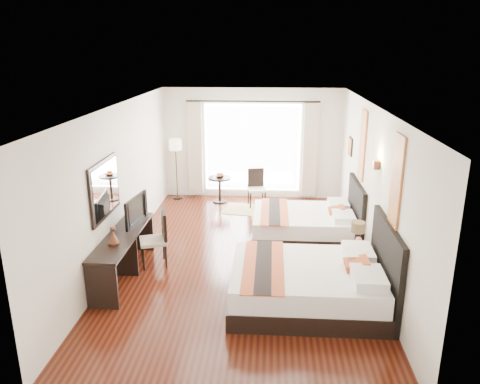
# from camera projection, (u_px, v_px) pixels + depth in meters

# --- Properties ---
(floor) EXTENTS (4.50, 7.50, 0.01)m
(floor) POSITION_uv_depth(u_px,v_px,m) (243.00, 258.00, 8.71)
(floor) COLOR #330C09
(floor) RESTS_ON ground
(ceiling) EXTENTS (4.50, 7.50, 0.02)m
(ceiling) POSITION_uv_depth(u_px,v_px,m) (244.00, 107.00, 7.87)
(ceiling) COLOR white
(ceiling) RESTS_ON wall_headboard
(wall_headboard) EXTENTS (0.01, 7.50, 2.80)m
(wall_headboard) POSITION_uv_depth(u_px,v_px,m) (372.00, 188.00, 8.14)
(wall_headboard) COLOR silver
(wall_headboard) RESTS_ON floor
(wall_desk) EXTENTS (0.01, 7.50, 2.80)m
(wall_desk) POSITION_uv_depth(u_px,v_px,m) (120.00, 183.00, 8.43)
(wall_desk) COLOR silver
(wall_desk) RESTS_ON floor
(wall_window) EXTENTS (4.50, 0.01, 2.80)m
(wall_window) POSITION_uv_depth(u_px,v_px,m) (253.00, 144.00, 11.86)
(wall_window) COLOR silver
(wall_window) RESTS_ON floor
(wall_entry) EXTENTS (4.50, 0.01, 2.80)m
(wall_entry) POSITION_uv_depth(u_px,v_px,m) (221.00, 291.00, 4.72)
(wall_entry) COLOR silver
(wall_entry) RESTS_ON floor
(window_glass) EXTENTS (2.40, 0.02, 2.20)m
(window_glass) POSITION_uv_depth(u_px,v_px,m) (252.00, 148.00, 11.87)
(window_glass) COLOR white
(window_glass) RESTS_ON wall_window
(sheer_curtain) EXTENTS (2.30, 0.02, 2.10)m
(sheer_curtain) POSITION_uv_depth(u_px,v_px,m) (252.00, 148.00, 11.81)
(sheer_curtain) COLOR white
(sheer_curtain) RESTS_ON wall_window
(drape_left) EXTENTS (0.35, 0.14, 2.35)m
(drape_left) POSITION_uv_depth(u_px,v_px,m) (195.00, 149.00, 11.88)
(drape_left) COLOR #B7A58D
(drape_left) RESTS_ON floor
(drape_right) EXTENTS (0.35, 0.14, 2.35)m
(drape_right) POSITION_uv_depth(u_px,v_px,m) (310.00, 150.00, 11.69)
(drape_right) COLOR #B7A58D
(drape_right) RESTS_ON floor
(art_panel_near) EXTENTS (0.03, 0.50, 1.35)m
(art_panel_near) POSITION_uv_depth(u_px,v_px,m) (396.00, 182.00, 6.52)
(art_panel_near) COLOR maroon
(art_panel_near) RESTS_ON wall_headboard
(art_panel_far) EXTENTS (0.03, 0.50, 1.35)m
(art_panel_far) POSITION_uv_depth(u_px,v_px,m) (363.00, 145.00, 8.99)
(art_panel_far) COLOR maroon
(art_panel_far) RESTS_ON wall_headboard
(wall_sconce) EXTENTS (0.10, 0.14, 0.14)m
(wall_sconce) POSITION_uv_depth(u_px,v_px,m) (376.00, 165.00, 7.62)
(wall_sconce) COLOR #4B2A1A
(wall_sconce) RESTS_ON wall_headboard
(mirror_frame) EXTENTS (0.04, 1.25, 0.95)m
(mirror_frame) POSITION_uv_depth(u_px,v_px,m) (105.00, 189.00, 7.60)
(mirror_frame) COLOR black
(mirror_frame) RESTS_ON wall_desk
(mirror_glass) EXTENTS (0.01, 1.12, 0.82)m
(mirror_glass) POSITION_uv_depth(u_px,v_px,m) (106.00, 189.00, 7.60)
(mirror_glass) COLOR white
(mirror_glass) RESTS_ON mirror_frame
(bed_near) EXTENTS (2.34, 1.82, 1.32)m
(bed_near) POSITION_uv_depth(u_px,v_px,m) (312.00, 283.00, 7.07)
(bed_near) COLOR black
(bed_near) RESTS_ON floor
(bed_far) EXTENTS (2.12, 1.65, 1.19)m
(bed_far) POSITION_uv_depth(u_px,v_px,m) (307.00, 223.00, 9.54)
(bed_far) COLOR black
(bed_far) RESTS_ON floor
(nightstand) EXTENTS (0.38, 0.47, 0.45)m
(nightstand) POSITION_uv_depth(u_px,v_px,m) (358.00, 259.00, 8.14)
(nightstand) COLOR black
(nightstand) RESTS_ON floor
(table_lamp) EXTENTS (0.24, 0.24, 0.38)m
(table_lamp) POSITION_uv_depth(u_px,v_px,m) (358.00, 229.00, 8.05)
(table_lamp) COLOR black
(table_lamp) RESTS_ON nightstand
(vase) EXTENTS (0.16, 0.16, 0.13)m
(vase) POSITION_uv_depth(u_px,v_px,m) (358.00, 244.00, 7.92)
(vase) COLOR black
(vase) RESTS_ON nightstand
(console_desk) EXTENTS (0.50, 2.20, 0.76)m
(console_desk) POSITION_uv_depth(u_px,v_px,m) (124.00, 255.00, 7.94)
(console_desk) COLOR black
(console_desk) RESTS_ON floor
(television) EXTENTS (0.23, 0.88, 0.50)m
(television) POSITION_uv_depth(u_px,v_px,m) (132.00, 209.00, 8.27)
(television) COLOR black
(television) RESTS_ON console_desk
(bronze_figurine) EXTENTS (0.21, 0.21, 0.27)m
(bronze_figurine) POSITION_uv_depth(u_px,v_px,m) (113.00, 237.00, 7.39)
(bronze_figurine) COLOR #4B2A1A
(bronze_figurine) RESTS_ON console_desk
(desk_chair) EXTENTS (0.59, 0.59, 0.99)m
(desk_chair) POSITION_uv_depth(u_px,v_px,m) (155.00, 249.00, 8.36)
(desk_chair) COLOR beige
(desk_chair) RESTS_ON floor
(floor_lamp) EXTENTS (0.31, 0.31, 1.56)m
(floor_lamp) POSITION_uv_depth(u_px,v_px,m) (176.00, 149.00, 11.72)
(floor_lamp) COLOR black
(floor_lamp) RESTS_ON floor
(side_table) EXTENTS (0.57, 0.57, 0.65)m
(side_table) POSITION_uv_depth(u_px,v_px,m) (220.00, 190.00, 11.73)
(side_table) COLOR black
(side_table) RESTS_ON floor
(fruit_bowl) EXTENTS (0.30, 0.30, 0.06)m
(fruit_bowl) POSITION_uv_depth(u_px,v_px,m) (220.00, 176.00, 11.62)
(fruit_bowl) COLOR #4C361B
(fruit_bowl) RESTS_ON side_table
(window_chair) EXTENTS (0.49, 0.49, 0.91)m
(window_chair) POSITION_uv_depth(u_px,v_px,m) (257.00, 195.00, 11.48)
(window_chair) COLOR beige
(window_chair) RESTS_ON floor
(jute_rug) EXTENTS (1.34, 1.02, 0.01)m
(jute_rug) POSITION_uv_depth(u_px,v_px,m) (249.00, 210.00, 11.25)
(jute_rug) COLOR #9F8B5F
(jute_rug) RESTS_ON floor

